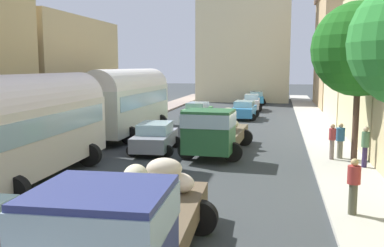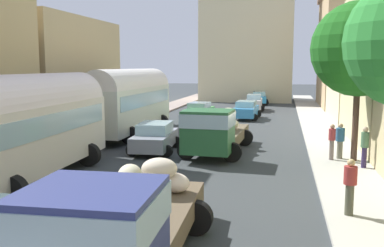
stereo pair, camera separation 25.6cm
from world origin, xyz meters
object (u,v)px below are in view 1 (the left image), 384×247
at_px(car_0, 244,110).
at_px(pedestrian_3, 354,185).
at_px(cargo_truck_0, 126,224).
at_px(pedestrian_0, 365,145).
at_px(car_4, 155,137).
at_px(pedestrian_2, 340,140).
at_px(car_5, 198,111).
at_px(pedestrian_4, 332,140).
at_px(parked_bus_1, 129,98).
at_px(cargo_truck_1, 215,130).
at_px(car_2, 256,98).
at_px(car_1, 252,102).
at_px(parked_bus_0, 30,123).

distance_m(car_0, pedestrian_3, 23.58).
distance_m(cargo_truck_0, pedestrian_0, 12.85).
xyz_separation_m(cargo_truck_0, car_0, (0.09, 27.92, -0.50)).
height_order(car_0, pedestrian_0, pedestrian_0).
xyz_separation_m(car_4, pedestrian_2, (9.01, -0.39, 0.24)).
xyz_separation_m(car_5, pedestrian_4, (8.88, -13.74, 0.28)).
bearing_deg(parked_bus_1, car_5, 70.76).
height_order(cargo_truck_1, car_2, cargo_truck_1).
xyz_separation_m(car_1, car_2, (0.07, 7.11, -0.06)).
relative_size(cargo_truck_1, car_1, 1.63).
relative_size(parked_bus_1, car_1, 2.27).
bearing_deg(pedestrian_2, parked_bus_0, -152.96).
bearing_deg(parked_bus_1, pedestrian_2, -23.43).
bearing_deg(cargo_truck_1, car_0, 89.13).
bearing_deg(pedestrian_3, cargo_truck_0, -136.12).
bearing_deg(parked_bus_1, car_4, -57.38).
distance_m(cargo_truck_1, pedestrian_2, 5.88).
bearing_deg(car_2, cargo_truck_0, -90.44).
bearing_deg(parked_bus_0, car_5, 82.13).
height_order(car_4, pedestrian_3, pedestrian_3).
xyz_separation_m(cargo_truck_1, car_4, (-3.14, 0.20, -0.50)).
bearing_deg(car_5, car_1, 66.80).
distance_m(cargo_truck_0, cargo_truck_1, 12.95).
bearing_deg(car_5, parked_bus_1, -109.24).
bearing_deg(parked_bus_1, pedestrian_0, -28.25).
distance_m(car_0, car_1, 7.10).
bearing_deg(pedestrian_4, parked_bus_0, -153.45).
bearing_deg(parked_bus_1, car_0, 56.81).
bearing_deg(car_0, cargo_truck_1, -90.87).
bearing_deg(pedestrian_4, car_4, 175.25).
distance_m(parked_bus_0, pedestrian_0, 13.55).
bearing_deg(pedestrian_2, car_5, 124.65).
bearing_deg(pedestrian_2, pedestrian_3, -94.84).
height_order(pedestrian_2, pedestrian_4, pedestrian_2).
bearing_deg(pedestrian_0, pedestrian_4, 130.94).
relative_size(parked_bus_1, pedestrian_2, 5.55).
xyz_separation_m(car_2, pedestrian_0, (6.19, -31.05, 0.34)).
bearing_deg(pedestrian_0, parked_bus_0, -160.83).
bearing_deg(pedestrian_2, pedestrian_0, -65.19).
bearing_deg(pedestrian_0, car_0, 110.86).
distance_m(cargo_truck_1, car_5, 13.67).
relative_size(cargo_truck_0, car_0, 1.61).
relative_size(cargo_truck_0, car_4, 1.61).
height_order(pedestrian_0, pedestrian_2, pedestrian_0).
height_order(cargo_truck_1, car_4, cargo_truck_1).
distance_m(cargo_truck_0, pedestrian_3, 7.03).
xyz_separation_m(parked_bus_1, cargo_truck_1, (6.25, -5.06, -1.09)).
xyz_separation_m(pedestrian_0, pedestrian_4, (-1.17, 1.35, -0.06)).
bearing_deg(car_5, pedestrian_3, -68.01).
distance_m(car_4, pedestrian_4, 8.65).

